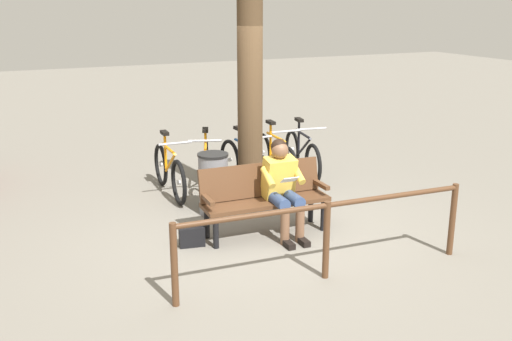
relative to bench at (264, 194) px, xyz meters
The scene contains 12 objects.
ground_plane 0.52m from the bench, 102.95° to the left, with size 40.00×40.00×0.00m, color slate.
bench is the anchor object (origin of this frame).
person_reading 0.29m from the bench, 135.80° to the left, with size 0.50×0.77×1.20m.
handbag 1.04m from the bench, ahead, with size 0.30×0.14×0.24m, color black.
tree_trunk 1.61m from the bench, 105.08° to the right, with size 0.35×0.35×3.43m, color #4C3823.
litter_bin 0.95m from the bench, 69.52° to the right, with size 0.42×0.42×0.85m.
bicycle_orange 2.57m from the bench, 129.79° to the right, with size 0.48×1.67×0.94m.
bicycle_silver 2.29m from the bench, 120.02° to the right, with size 0.48×1.68×0.94m.
bicycle_blue 1.84m from the bench, 106.15° to the right, with size 0.48×1.68×0.94m.
bicycle_red 1.90m from the bench, 87.69° to the right, with size 0.70×1.59×0.94m.
bicycle_black 2.05m from the bench, 71.72° to the right, with size 0.48×1.68×0.94m.
railing_fence 1.43m from the bench, 91.91° to the left, with size 3.30×0.24×0.85m.
Camera 1 is at (3.02, 6.18, 2.84)m, focal length 41.41 mm.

